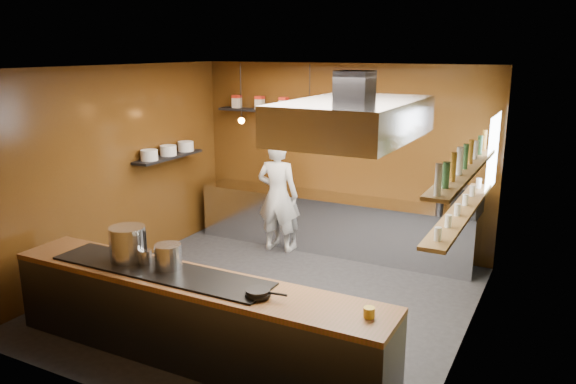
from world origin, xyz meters
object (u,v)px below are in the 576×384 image
Objects in this scene: stockpot_large at (128,244)px; chef at (278,196)px; extractor_hood at (354,119)px; espresso_machine at (468,200)px; stockpot_small at (168,256)px.

chef reaches higher than stockpot_large.
extractor_hood reaches higher than stockpot_large.
chef is at bearing 133.94° from extractor_hood.
extractor_hood is 5.04× the size of stockpot_large.
extractor_hood reaches higher than espresso_machine.
extractor_hood is 5.30× the size of espresso_machine.
stockpot_small is (0.55, 0.02, -0.06)m from stockpot_large.
espresso_machine is 2.92m from chef.
stockpot_small is at bearing 90.21° from chef.
stockpot_large is 1.39× the size of stockpot_small.
extractor_hood is at bearing 126.35° from chef.
stockpot_large is 4.80m from espresso_machine.
stockpot_large is 1.05× the size of espresso_machine.
extractor_hood is at bearing 27.87° from stockpot_large.
extractor_hood is at bearing -98.16° from espresso_machine.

